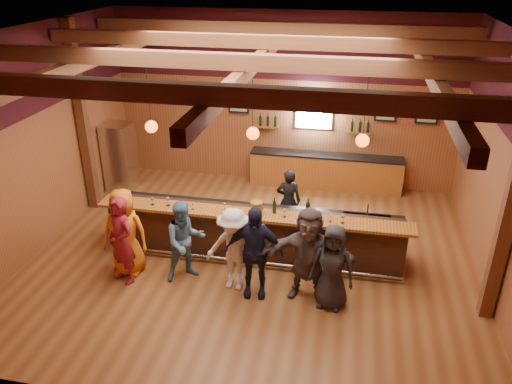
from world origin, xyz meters
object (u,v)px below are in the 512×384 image
(bartender, at_px, (289,201))
(customer_dark, at_px, (332,267))
(stainless_fridge, at_px, (120,157))
(customer_orange, at_px, (125,232))
(customer_white, at_px, (234,250))
(customer_brown, at_px, (308,254))
(ice_bucket, at_px, (257,208))
(customer_navy, at_px, (254,252))
(customer_redvest, at_px, (121,241))
(customer_denim, at_px, (185,241))
(bar_counter, at_px, (255,231))
(back_bar_cabinet, at_px, (325,171))
(bottle_a, at_px, (274,207))

(bartender, bearing_deg, customer_dark, 113.14)
(stainless_fridge, bearing_deg, customer_orange, -63.49)
(customer_orange, bearing_deg, customer_white, -7.72)
(customer_white, bearing_deg, customer_brown, 9.03)
(customer_orange, relative_size, ice_bucket, 6.88)
(customer_orange, xyz_separation_m, ice_bucket, (2.42, 0.82, 0.35))
(customer_navy, bearing_deg, ice_bucket, 92.46)
(bartender, bearing_deg, customer_redvest, 41.19)
(customer_redvest, height_order, customer_dark, customer_redvest)
(stainless_fridge, xyz_separation_m, customer_brown, (5.32, -3.69, -0.00))
(customer_denim, bearing_deg, customer_orange, 148.97)
(customer_navy, relative_size, customer_dark, 1.12)
(customer_navy, xyz_separation_m, ice_bucket, (-0.16, 1.04, 0.34))
(bar_counter, distance_m, customer_navy, 1.44)
(bar_counter, relative_size, ice_bucket, 24.31)
(customer_denim, height_order, ice_bucket, customer_denim)
(customer_orange, bearing_deg, customer_redvest, -83.61)
(customer_navy, xyz_separation_m, customer_dark, (1.40, -0.06, -0.09))
(customer_orange, bearing_deg, back_bar_cabinet, 48.35)
(customer_dark, relative_size, bottle_a, 4.87)
(bar_counter, bearing_deg, bartender, 63.68)
(customer_dark, bearing_deg, customer_brown, 166.17)
(bottle_a, bearing_deg, customer_brown, -52.41)
(ice_bucket, bearing_deg, stainless_fridge, 146.58)
(customer_brown, bearing_deg, customer_redvest, -177.42)
(back_bar_cabinet, relative_size, bottle_a, 12.13)
(customer_white, relative_size, customer_dark, 1.03)
(stainless_fridge, xyz_separation_m, bartender, (4.65, -1.37, -0.15))
(stainless_fridge, xyz_separation_m, customer_denim, (2.98, -3.56, -0.09))
(back_bar_cabinet, distance_m, customer_denim, 5.23)
(back_bar_cabinet, distance_m, ice_bucket, 4.12)
(customer_redvest, bearing_deg, bartender, 73.06)
(customer_white, height_order, customer_brown, customer_brown)
(bar_counter, bearing_deg, customer_white, -97.05)
(bartender, relative_size, ice_bucket, 5.78)
(customer_dark, distance_m, bartender, 2.75)
(stainless_fridge, bearing_deg, customer_brown, -34.72)
(customer_dark, bearing_deg, back_bar_cabinet, 104.54)
(customer_brown, bearing_deg, customer_denim, 176.04)
(customer_white, distance_m, bartender, 2.43)
(bartender, bearing_deg, customer_white, 72.67)
(ice_bucket, bearing_deg, customer_orange, -161.25)
(customer_redvest, bearing_deg, customer_navy, 32.74)
(back_bar_cabinet, distance_m, customer_white, 5.01)
(customer_denim, xyz_separation_m, customer_white, (0.98, -0.14, 0.02))
(customer_brown, relative_size, bottle_a, 5.46)
(back_bar_cabinet, xyz_separation_m, stainless_fridge, (-5.30, -1.12, 0.42))
(stainless_fridge, distance_m, customer_dark, 6.95)
(bartender, bearing_deg, back_bar_cabinet, -105.45)
(customer_orange, relative_size, customer_brown, 0.99)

